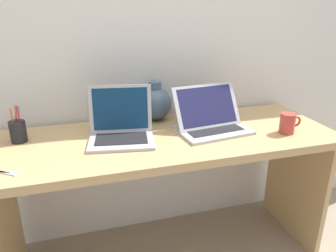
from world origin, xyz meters
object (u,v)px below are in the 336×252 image
at_px(laptop_left, 121,125).
at_px(green_vase, 155,103).
at_px(coffee_mug, 288,123).
at_px(laptop_right, 210,119).
at_px(pen_cup, 18,131).

distance_m(laptop_left, green_vase, 0.32).
relative_size(laptop_left, coffee_mug, 2.92).
distance_m(laptop_right, pen_cup, 0.94).
xyz_separation_m(laptop_left, coffee_mug, (0.82, -0.17, -0.01)).
relative_size(green_vase, coffee_mug, 1.87).
bearing_deg(green_vase, pen_cup, -169.81).
height_order(coffee_mug, pen_cup, pen_cup).
bearing_deg(green_vase, coffee_mug, -33.70).
xyz_separation_m(green_vase, pen_cup, (-0.70, -0.13, -0.04)).
bearing_deg(pen_cup, coffee_mug, -11.66).
relative_size(coffee_mug, pen_cup, 0.64).
bearing_deg(laptop_right, coffee_mug, -23.63).
bearing_deg(laptop_left, laptop_right, -2.17).
height_order(laptop_left, pen_cup, laptop_left).
xyz_separation_m(laptop_right, coffee_mug, (0.36, -0.16, -0.01)).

